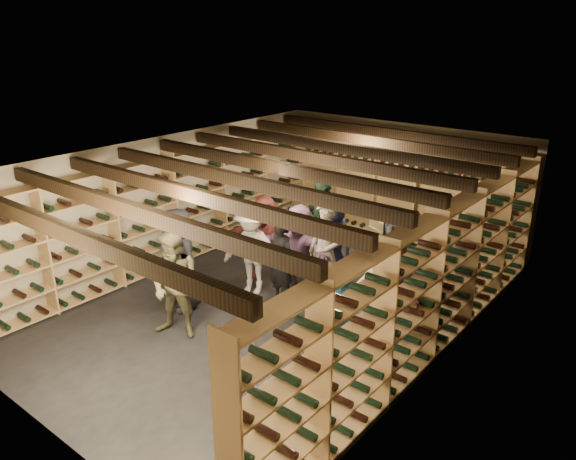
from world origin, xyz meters
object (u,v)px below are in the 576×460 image
(person_3, at_px, (376,288))
(person_0, at_px, (179,259))
(person_9, at_px, (252,250))
(person_12, at_px, (395,264))
(person_2, at_px, (177,285))
(person_11, at_px, (299,250))
(crate_loose, at_px, (387,277))
(person_8, at_px, (393,303))
(person_5, at_px, (265,238))
(person_6, at_px, (332,242))
(crate_stack_left, at_px, (384,241))
(person_7, at_px, (326,254))
(crate_stack_right, at_px, (325,243))
(person_4, at_px, (340,313))
(person_10, at_px, (322,227))
(person_1, at_px, (280,263))

(person_3, bearing_deg, person_0, -140.45)
(person_9, bearing_deg, person_12, -0.54)
(person_2, distance_m, person_11, 2.23)
(crate_loose, height_order, person_8, person_8)
(person_0, relative_size, person_2, 1.03)
(person_5, distance_m, person_6, 1.20)
(crate_stack_left, distance_m, person_7, 2.10)
(person_9, xyz_separation_m, person_12, (2.25, 0.74, 0.11))
(crate_stack_left, xyz_separation_m, person_5, (-1.25, -1.98, 0.35))
(person_5, bearing_deg, crate_stack_right, 57.81)
(person_2, bearing_deg, crate_stack_left, 57.76)
(person_2, distance_m, person_4, 2.38)
(person_9, relative_size, person_12, 0.87)
(crate_stack_left, xyz_separation_m, crate_stack_right, (-1.06, -0.42, -0.17))
(crate_stack_right, bearing_deg, person_5, -97.21)
(crate_stack_right, relative_size, crate_loose, 1.08)
(person_2, xyz_separation_m, person_6, (0.82, 2.68, 0.05))
(person_10, bearing_deg, person_3, -11.61)
(person_3, height_order, person_5, person_5)
(person_3, distance_m, person_9, 2.33)
(person_5, bearing_deg, crate_loose, 10.55)
(person_3, height_order, person_7, person_7)
(crate_loose, relative_size, person_8, 0.31)
(person_7, xyz_separation_m, person_10, (-0.68, 0.85, 0.06))
(crate_stack_right, xyz_separation_m, person_7, (1.15, -1.64, 0.61))
(person_5, xyz_separation_m, person_11, (0.79, -0.06, 0.01))
(person_1, height_order, person_10, person_10)
(person_10, height_order, person_12, person_10)
(crate_stack_left, height_order, person_7, person_7)
(person_0, xyz_separation_m, person_4, (2.85, 0.28, -0.09))
(person_9, xyz_separation_m, person_11, (0.62, 0.46, 0.01))
(person_0, distance_m, person_11, 1.95)
(person_11, bearing_deg, person_7, 0.33)
(person_1, bearing_deg, crate_loose, 76.56)
(person_5, distance_m, person_9, 0.55)
(person_6, relative_size, person_12, 0.96)
(crate_stack_left, distance_m, person_10, 1.43)
(person_3, height_order, person_6, person_6)
(person_6, distance_m, person_8, 2.21)
(person_12, bearing_deg, person_6, 164.50)
(crate_stack_left, relative_size, person_1, 0.57)
(person_2, height_order, person_8, person_8)
(person_0, distance_m, person_6, 2.54)
(crate_stack_left, bearing_deg, person_11, -102.69)
(person_5, bearing_deg, person_2, -107.71)
(person_0, xyz_separation_m, person_1, (1.22, 1.02, -0.08))
(person_7, bearing_deg, crate_stack_right, 129.52)
(crate_loose, height_order, person_9, person_9)
(person_7, bearing_deg, person_5, -178.52)
(person_2, height_order, person_4, person_2)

